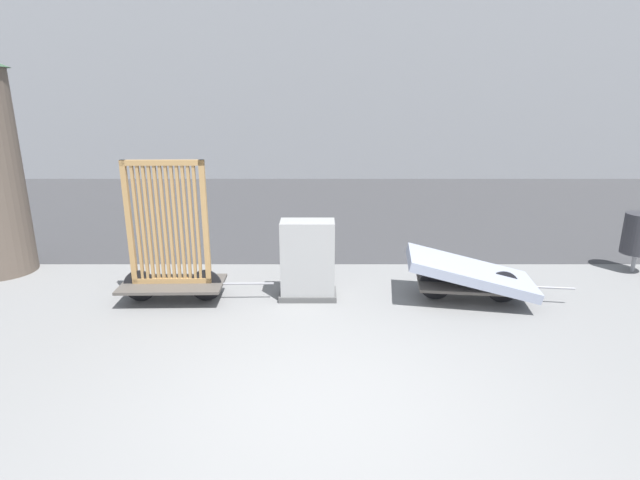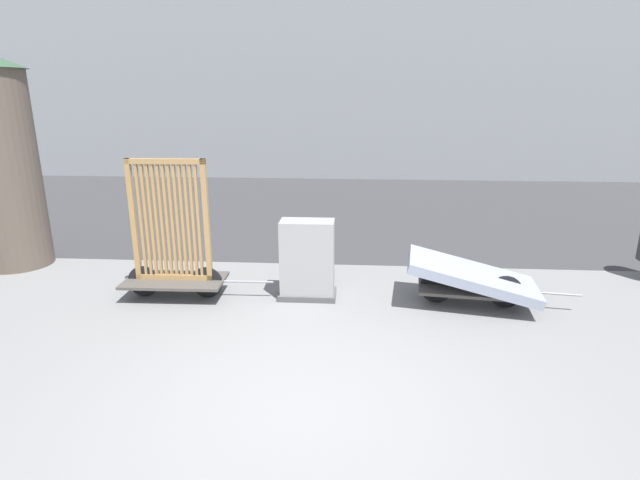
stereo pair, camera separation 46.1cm
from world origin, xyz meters
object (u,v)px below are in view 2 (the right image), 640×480
bike_cart_with_mattress (472,278)px  advertising_column (3,162)px  bike_cart_with_bedframe (173,249)px  utility_cabinet (307,262)px

bike_cart_with_mattress → advertising_column: advertising_column is taller
advertising_column → bike_cart_with_bedframe: bearing=-20.8°
utility_cabinet → bike_cart_with_mattress: bearing=-3.0°
bike_cart_with_bedframe → utility_cabinet: 1.87m
bike_cart_with_mattress → advertising_column: bearing=177.6°
bike_cart_with_mattress → advertising_column: size_ratio=0.68×
bike_cart_with_mattress → advertising_column: (-7.22, 1.19, 1.33)m
utility_cabinet → advertising_column: size_ratio=0.33×
bike_cart_with_bedframe → utility_cabinet: size_ratio=1.88×
bike_cart_with_mattress → utility_cabinet: (-2.24, 0.12, 0.13)m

